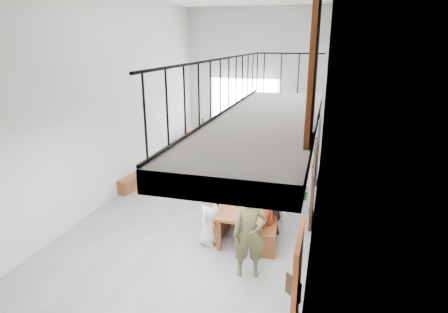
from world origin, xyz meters
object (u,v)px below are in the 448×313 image
(oak_barrel, at_px, (192,141))
(host_standing, at_px, (249,233))
(bench_inner, at_px, (224,218))
(bicycle_near, at_px, (255,140))
(tasting_table, at_px, (248,202))
(side_bench, at_px, (136,181))
(serving_counter, at_px, (219,136))

(oak_barrel, bearing_deg, host_standing, -62.33)
(oak_barrel, xyz_separation_m, host_standing, (3.80, -7.26, 0.39))
(bench_inner, height_order, bicycle_near, bicycle_near)
(oak_barrel, bearing_deg, bicycle_near, 24.82)
(tasting_table, height_order, oak_barrel, oak_barrel)
(side_bench, distance_m, bicycle_near, 5.59)
(tasting_table, bearing_deg, host_standing, -78.41)
(serving_counter, height_order, host_standing, host_standing)
(side_bench, bearing_deg, bench_inner, -27.33)
(serving_counter, bearing_deg, bench_inner, -81.58)
(tasting_table, distance_m, bench_inner, 0.77)
(bench_inner, height_order, oak_barrel, oak_barrel)
(bench_inner, relative_size, oak_barrel, 1.97)
(serving_counter, bearing_deg, side_bench, -111.11)
(bicycle_near, bearing_deg, bench_inner, -174.96)
(bicycle_near, bearing_deg, tasting_table, -169.91)
(tasting_table, bearing_deg, bicycle_near, 98.87)
(tasting_table, distance_m, host_standing, 1.76)
(side_bench, height_order, bicycle_near, bicycle_near)
(host_standing, height_order, bicycle_near, host_standing)
(host_standing, bearing_deg, side_bench, 124.75)
(bench_inner, distance_m, bicycle_near, 6.60)
(bench_inner, distance_m, oak_barrel, 6.21)
(tasting_table, relative_size, bench_inner, 1.31)
(side_bench, relative_size, host_standing, 0.83)
(tasting_table, xyz_separation_m, serving_counter, (-2.70, 6.79, -0.26))
(bench_inner, height_order, serving_counter, serving_counter)
(side_bench, xyz_separation_m, oak_barrel, (0.38, 3.86, 0.27))
(side_bench, distance_m, serving_counter, 5.23)
(bench_inner, relative_size, side_bench, 1.30)
(oak_barrel, distance_m, bicycle_near, 2.51)
(tasting_table, height_order, side_bench, tasting_table)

